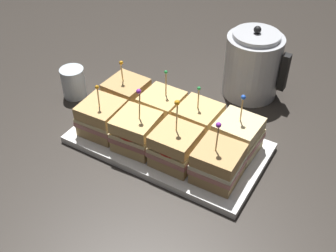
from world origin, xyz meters
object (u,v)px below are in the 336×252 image
(sandwich_back_far_left, at_px, (127,96))
(sandwich_back_far_right, at_px, (238,137))
(serving_platter, at_px, (168,143))
(sandwich_front_far_left, at_px, (102,118))
(sandwich_front_center_left, at_px, (137,132))
(sandwich_front_center_right, at_px, (176,147))
(sandwich_front_far_right, at_px, (218,164))
(kettle_steel, at_px, (253,65))
(sandwich_back_center_left, at_px, (162,109))
(sandwich_back_center_right, at_px, (198,122))
(drinking_glass, at_px, (73,82))

(sandwich_back_far_left, distance_m, sandwich_back_far_right, 0.31)
(serving_platter, distance_m, sandwich_front_far_left, 0.17)
(sandwich_front_far_left, bearing_deg, sandwich_back_far_right, 18.18)
(serving_platter, relative_size, sandwich_front_center_left, 2.85)
(sandwich_front_center_right, distance_m, sandwich_back_far_left, 0.23)
(sandwich_front_far_right, xyz_separation_m, kettle_steel, (-0.07, 0.37, 0.03))
(sandwich_back_far_right, bearing_deg, sandwich_front_far_left, -161.82)
(serving_platter, bearing_deg, sandwich_back_far_right, 18.28)
(sandwich_back_center_left, distance_m, sandwich_back_far_right, 0.21)
(sandwich_front_far_left, xyz_separation_m, sandwich_back_far_right, (0.31, 0.10, 0.00))
(sandwich_front_far_right, distance_m, sandwich_back_center_left, 0.23)
(sandwich_front_far_right, relative_size, sandwich_back_center_right, 1.07)
(sandwich_back_far_left, bearing_deg, serving_platter, -18.62)
(sandwich_front_center_left, distance_m, drinking_glass, 0.30)
(sandwich_front_center_right, relative_size, sandwich_back_center_left, 1.10)
(sandwich_front_far_right, relative_size, drinking_glass, 1.79)
(sandwich_front_far_left, bearing_deg, sandwich_back_center_left, 44.68)
(sandwich_front_far_right, relative_size, sandwich_back_far_left, 1.06)
(sandwich_front_far_left, distance_m, drinking_glass, 0.21)
(sandwich_front_center_left, distance_m, sandwich_back_center_left, 0.11)
(sandwich_front_center_left, height_order, sandwich_front_center_right, sandwich_front_center_right)
(sandwich_back_center_left, height_order, sandwich_back_center_right, sandwich_back_center_left)
(sandwich_front_far_left, relative_size, sandwich_back_center_right, 0.99)
(sandwich_front_center_left, bearing_deg, drinking_glass, 160.03)
(kettle_steel, xyz_separation_m, drinking_glass, (-0.42, -0.27, -0.05))
(sandwich_back_center_right, bearing_deg, kettle_steel, 83.75)
(sandwich_front_far_left, xyz_separation_m, sandwich_front_center_left, (0.10, -0.00, 0.00))
(sandwich_front_center_right, height_order, kettle_steel, kettle_steel)
(sandwich_front_far_left, distance_m, sandwich_back_center_left, 0.15)
(drinking_glass, bearing_deg, sandwich_back_center_left, 1.00)
(sandwich_front_center_right, bearing_deg, sandwich_front_far_left, 179.63)
(sandwich_front_far_left, relative_size, sandwich_back_center_left, 0.95)
(sandwich_front_center_left, bearing_deg, sandwich_front_far_right, 0.87)
(sandwich_front_far_right, bearing_deg, sandwich_front_center_right, -178.64)
(sandwich_front_center_right, relative_size, drinking_glass, 1.92)
(sandwich_front_center_left, height_order, sandwich_front_far_right, sandwich_front_center_left)
(sandwich_back_far_left, height_order, sandwich_back_far_right, sandwich_back_far_right)
(sandwich_back_center_left, xyz_separation_m, drinking_glass, (-0.29, -0.01, -0.02))
(sandwich_front_center_left, distance_m, sandwich_front_far_right, 0.21)
(sandwich_front_center_right, bearing_deg, sandwich_back_center_right, 88.72)
(serving_platter, distance_m, sandwich_front_far_right, 0.17)
(sandwich_front_far_right, distance_m, kettle_steel, 0.37)
(sandwich_back_center_left, bearing_deg, sandwich_back_far_left, -178.98)
(sandwich_back_center_right, bearing_deg, sandwich_front_far_right, -45.07)
(sandwich_back_center_left, bearing_deg, sandwich_back_far_right, -0.86)
(serving_platter, xyz_separation_m, sandwich_front_center_left, (-0.05, -0.05, 0.05))
(sandwich_front_far_right, relative_size, kettle_steel, 0.75)
(kettle_steel, bearing_deg, sandwich_front_center_right, -94.85)
(sandwich_front_center_left, relative_size, sandwich_back_far_right, 1.06)
(sandwich_front_center_right, bearing_deg, kettle_steel, 85.15)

